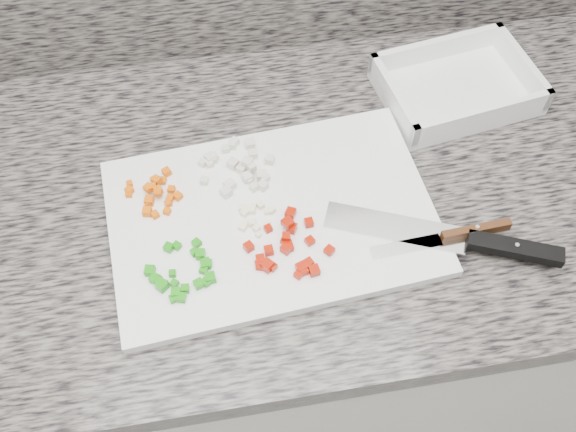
# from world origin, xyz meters

# --- Properties ---
(cabinet) EXTENTS (3.92, 0.62, 0.86)m
(cabinet) POSITION_xyz_m (0.00, 1.44, 0.43)
(cabinet) COLOR silver
(cabinet) RESTS_ON ground
(countertop) EXTENTS (3.96, 0.64, 0.04)m
(countertop) POSITION_xyz_m (0.00, 1.44, 0.88)
(countertop) COLOR #615C55
(countertop) RESTS_ON cabinet
(cutting_board) EXTENTS (0.48, 0.34, 0.02)m
(cutting_board) POSITION_xyz_m (0.02, 1.38, 0.91)
(cutting_board) COLOR white
(cutting_board) RESTS_ON countertop
(carrot_pile) EXTENTS (0.08, 0.09, 0.02)m
(carrot_pile) POSITION_xyz_m (-0.14, 1.44, 0.92)
(carrot_pile) COLOR #D95804
(carrot_pile) RESTS_ON cutting_board
(onion_pile) EXTENTS (0.12, 0.11, 0.02)m
(onion_pile) POSITION_xyz_m (-0.02, 1.47, 0.92)
(onion_pile) COLOR beige
(onion_pile) RESTS_ON cutting_board
(green_pepper_pile) EXTENTS (0.09, 0.09, 0.01)m
(green_pepper_pile) POSITION_xyz_m (-0.11, 1.30, 0.92)
(green_pepper_pile) COLOR #188A0C
(green_pepper_pile) RESTS_ON cutting_board
(red_pepper_pile) EXTENTS (0.12, 0.11, 0.02)m
(red_pepper_pile) POSITION_xyz_m (0.03, 1.32, 0.92)
(red_pepper_pile) COLOR #A21302
(red_pepper_pile) RESTS_ON cutting_board
(garlic_pile) EXTENTS (0.06, 0.06, 0.01)m
(garlic_pile) POSITION_xyz_m (-0.01, 1.38, 0.92)
(garlic_pile) COLOR #F5ECBD
(garlic_pile) RESTS_ON cutting_board
(chef_knife) EXTENTS (0.31, 0.16, 0.02)m
(chef_knife) POSITION_xyz_m (0.28, 1.29, 0.92)
(chef_knife) COLOR silver
(chef_knife) RESTS_ON cutting_board
(paring_knife) EXTENTS (0.20, 0.03, 0.02)m
(paring_knife) POSITION_xyz_m (0.27, 1.30, 0.92)
(paring_knife) COLOR silver
(paring_knife) RESTS_ON cutting_board
(tray) EXTENTS (0.26, 0.21, 0.05)m
(tray) POSITION_xyz_m (0.35, 1.57, 0.92)
(tray) COLOR white
(tray) RESTS_ON countertop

